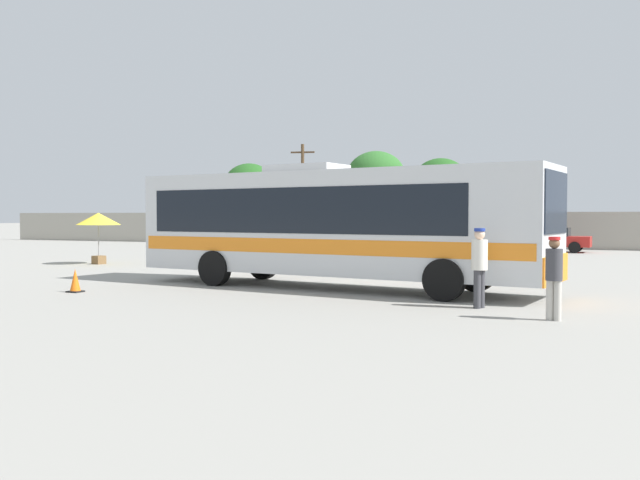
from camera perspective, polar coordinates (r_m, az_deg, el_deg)
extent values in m
plane|color=gray|center=(29.73, 8.52, -2.01)|extent=(300.00, 300.00, 0.00)
cube|color=#9E998C|center=(45.73, 13.59, 0.82)|extent=(80.00, 0.30, 2.32)
cube|color=silver|center=(19.63, 1.14, 1.45)|extent=(12.53, 4.32, 2.88)
cube|color=black|center=(19.95, -0.39, 2.45)|extent=(10.35, 4.03, 1.27)
cube|color=orange|center=(19.65, 1.14, -0.40)|extent=(12.29, 4.31, 0.40)
cube|color=#19212D|center=(17.39, 19.03, 2.97)|extent=(0.38, 2.28, 1.50)
cube|color=orange|center=(17.43, 18.98, -2.33)|extent=(0.42, 2.48, 0.69)
cube|color=#B2B2B2|center=(20.16, -1.14, 5.90)|extent=(2.38, 1.71, 0.24)
cylinder|color=black|center=(19.25, 12.87, -2.67)|extent=(1.07, 0.45, 1.04)
cylinder|color=black|center=(16.95, 10.27, -3.28)|extent=(1.07, 0.45, 1.04)
cylinder|color=black|center=(22.56, -4.75, -1.94)|extent=(1.07, 0.45, 1.04)
cylinder|color=black|center=(20.63, -8.75, -2.33)|extent=(1.07, 0.45, 1.04)
cylinder|color=#38383D|center=(15.92, 13.24, -3.97)|extent=(0.16, 0.16, 0.86)
cylinder|color=#38383D|center=(15.79, 12.93, -4.02)|extent=(0.16, 0.16, 0.86)
cylinder|color=silver|center=(15.79, 13.11, -1.21)|extent=(0.47, 0.47, 0.68)
sphere|color=beige|center=(15.77, 13.12, 0.46)|extent=(0.23, 0.23, 0.23)
cylinder|color=navy|center=(15.77, 13.12, 0.84)|extent=(0.25, 0.25, 0.07)
cylinder|color=#B7B2A8|center=(14.39, 19.13, -4.79)|extent=(0.15, 0.15, 0.80)
cylinder|color=#B7B2A8|center=(14.43, 18.55, -4.77)|extent=(0.15, 0.15, 0.80)
cylinder|color=#38383D|center=(14.34, 18.87, -1.95)|extent=(0.39, 0.39, 0.63)
sphere|color=brown|center=(14.32, 18.89, -0.26)|extent=(0.22, 0.22, 0.22)
cylinder|color=red|center=(14.31, 18.90, 0.13)|extent=(0.23, 0.23, 0.06)
cylinder|color=gray|center=(30.97, -17.91, 0.07)|extent=(0.05, 0.05, 2.15)
cone|color=yellow|center=(30.95, -17.93, 1.68)|extent=(1.87, 1.87, 0.52)
cube|color=brown|center=(31.01, -17.90, -1.58)|extent=(0.52, 0.52, 0.36)
cube|color=black|center=(44.57, 2.72, 0.15)|extent=(4.35, 2.04, 0.61)
cube|color=black|center=(44.47, 2.97, 0.86)|extent=(2.43, 1.78, 0.50)
cylinder|color=black|center=(44.32, 0.70, -0.25)|extent=(0.65, 0.26, 0.64)
cylinder|color=black|center=(45.92, 1.64, -0.17)|extent=(0.65, 0.26, 0.64)
cylinder|color=black|center=(43.26, 3.86, -0.31)|extent=(0.65, 0.26, 0.64)
cylinder|color=black|center=(44.90, 4.71, -0.22)|extent=(0.65, 0.26, 0.64)
cube|color=navy|center=(42.73, 9.87, 0.09)|extent=(4.27, 2.00, 0.67)
cube|color=black|center=(42.75, 9.60, 0.91)|extent=(2.38, 1.76, 0.55)
cylinder|color=black|center=(43.40, 11.76, -0.34)|extent=(0.65, 0.25, 0.64)
cylinder|color=black|center=(41.66, 11.41, -0.43)|extent=(0.65, 0.25, 0.64)
cylinder|color=black|center=(43.85, 8.40, -0.29)|extent=(0.65, 0.25, 0.64)
cylinder|color=black|center=(42.12, 7.92, -0.39)|extent=(0.65, 0.25, 0.64)
cube|color=red|center=(41.57, 18.72, -0.10)|extent=(4.26, 2.00, 0.59)
cube|color=black|center=(41.58, 18.44, 0.65)|extent=(2.37, 1.76, 0.49)
cylinder|color=black|center=(42.32, 20.60, -0.48)|extent=(0.65, 0.25, 0.64)
cylinder|color=black|center=(40.57, 20.38, -0.58)|extent=(0.65, 0.25, 0.64)
cylinder|color=black|center=(42.62, 17.13, -0.43)|extent=(0.65, 0.25, 0.64)
cylinder|color=black|center=(40.88, 16.77, -0.52)|extent=(0.65, 0.25, 0.64)
cylinder|color=#4C3823|center=(51.17, -1.45, 3.84)|extent=(0.24, 0.24, 7.40)
cube|color=#473321|center=(51.36, -1.45, 7.30)|extent=(1.78, 0.52, 0.12)
cylinder|color=brown|center=(55.60, -5.88, 1.48)|extent=(0.32, 0.32, 3.12)
ellipsoid|color=#23561E|center=(55.65, -5.89, 4.56)|extent=(4.09, 4.09, 3.48)
cylinder|color=brown|center=(52.66, 4.66, 1.69)|extent=(0.32, 0.32, 3.55)
ellipsoid|color=#2D6628|center=(52.75, 4.67, 5.32)|extent=(4.47, 4.47, 3.80)
cylinder|color=brown|center=(49.73, 9.96, 1.41)|extent=(0.32, 0.32, 3.13)
ellipsoid|color=#23561E|center=(49.79, 9.98, 4.79)|extent=(3.93, 3.93, 3.34)
cube|color=black|center=(19.83, -19.66, -4.05)|extent=(0.36, 0.36, 0.04)
cone|color=orange|center=(19.80, -19.67, -3.13)|extent=(0.28, 0.28, 0.60)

